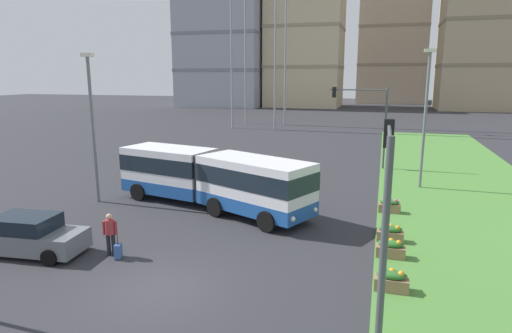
{
  "coord_description": "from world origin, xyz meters",
  "views": [
    {
      "loc": [
        6.88,
        -11.9,
        7.04
      ],
      "look_at": [
        0.35,
        10.18,
        2.2
      ],
      "focal_mm": 30.27,
      "sensor_mm": 36.0,
      "label": 1
    }
  ],
  "objects_px": {
    "flower_planter_2": "(390,233)",
    "apartment_tower_eastcentre": "(494,23)",
    "traffic_light_near_right": "(386,205)",
    "apartment_tower_west": "(223,19)",
    "articulated_bus": "(212,178)",
    "flower_planter_0": "(391,280)",
    "traffic_light_far_right": "(367,113)",
    "streetlight_median": "(425,114)",
    "flower_planter_3": "(389,206)",
    "flower_planter_1": "(391,248)",
    "rolling_suitcase": "(118,251)",
    "streetlight_left": "(92,122)",
    "car_grey_wagon": "(29,236)",
    "pedestrian_crossing": "(110,232)",
    "apartment_tower_centre": "(395,11)"
  },
  "relations": [
    {
      "from": "flower_planter_2",
      "to": "apartment_tower_eastcentre",
      "type": "xyz_separation_m",
      "value": [
        19.89,
        83.7,
        17.26
      ]
    },
    {
      "from": "traffic_light_near_right",
      "to": "apartment_tower_west",
      "type": "distance_m",
      "value": 96.71
    },
    {
      "from": "articulated_bus",
      "to": "flower_planter_0",
      "type": "relative_size",
      "value": 10.79
    },
    {
      "from": "traffic_light_far_right",
      "to": "articulated_bus",
      "type": "bearing_deg",
      "value": -120.03
    },
    {
      "from": "streetlight_median",
      "to": "apartment_tower_eastcentre",
      "type": "height_order",
      "value": "apartment_tower_eastcentre"
    },
    {
      "from": "traffic_light_near_right",
      "to": "apartment_tower_eastcentre",
      "type": "height_order",
      "value": "apartment_tower_eastcentre"
    },
    {
      "from": "flower_planter_3",
      "to": "flower_planter_1",
      "type": "bearing_deg",
      "value": -90.0
    },
    {
      "from": "articulated_bus",
      "to": "traffic_light_near_right",
      "type": "xyz_separation_m",
      "value": [
        8.84,
        -10.78,
        2.41
      ]
    },
    {
      "from": "flower_planter_0",
      "to": "flower_planter_3",
      "type": "height_order",
      "value": "same"
    },
    {
      "from": "streetlight_median",
      "to": "traffic_light_far_right",
      "type": "bearing_deg",
      "value": 124.62
    },
    {
      "from": "rolling_suitcase",
      "to": "apartment_tower_west",
      "type": "distance_m",
      "value": 90.87
    },
    {
      "from": "rolling_suitcase",
      "to": "flower_planter_1",
      "type": "relative_size",
      "value": 0.88
    },
    {
      "from": "flower_planter_0",
      "to": "flower_planter_2",
      "type": "distance_m",
      "value": 4.55
    },
    {
      "from": "flower_planter_3",
      "to": "apartment_tower_eastcentre",
      "type": "xyz_separation_m",
      "value": [
        19.89,
        79.51,
        17.26
      ]
    },
    {
      "from": "flower_planter_0",
      "to": "articulated_bus",
      "type": "bearing_deg",
      "value": 142.46
    },
    {
      "from": "traffic_light_far_right",
      "to": "streetlight_left",
      "type": "distance_m",
      "value": 19.71
    },
    {
      "from": "car_grey_wagon",
      "to": "pedestrian_crossing",
      "type": "relative_size",
      "value": 2.62
    },
    {
      "from": "car_grey_wagon",
      "to": "flower_planter_1",
      "type": "height_order",
      "value": "car_grey_wagon"
    },
    {
      "from": "car_grey_wagon",
      "to": "flower_planter_0",
      "type": "height_order",
      "value": "car_grey_wagon"
    },
    {
      "from": "flower_planter_2",
      "to": "streetlight_left",
      "type": "distance_m",
      "value": 16.57
    },
    {
      "from": "apartment_tower_west",
      "to": "traffic_light_near_right",
      "type": "bearing_deg",
      "value": -67.14
    },
    {
      "from": "car_grey_wagon",
      "to": "apartment_tower_west",
      "type": "xyz_separation_m",
      "value": [
        -23.46,
        84.99,
        19.3
      ]
    },
    {
      "from": "traffic_light_far_right",
      "to": "traffic_light_near_right",
      "type": "bearing_deg",
      "value": -86.66
    },
    {
      "from": "flower_planter_2",
      "to": "flower_planter_3",
      "type": "xyz_separation_m",
      "value": [
        0.0,
        4.18,
        0.0
      ]
    },
    {
      "from": "flower_planter_3",
      "to": "streetlight_median",
      "type": "xyz_separation_m",
      "value": [
        1.9,
        5.93,
        4.34
      ]
    },
    {
      "from": "car_grey_wagon",
      "to": "traffic_light_far_right",
      "type": "relative_size",
      "value": 0.73
    },
    {
      "from": "rolling_suitcase",
      "to": "apartment_tower_centre",
      "type": "xyz_separation_m",
      "value": [
        10.86,
        112.11,
        23.53
      ]
    },
    {
      "from": "traffic_light_near_right",
      "to": "apartment_tower_eastcentre",
      "type": "xyz_separation_m",
      "value": [
        20.29,
        91.93,
        13.62
      ]
    },
    {
      "from": "flower_planter_2",
      "to": "apartment_tower_centre",
      "type": "distance_m",
      "value": 109.87
    },
    {
      "from": "apartment_tower_centre",
      "to": "apartment_tower_eastcentre",
      "type": "distance_m",
      "value": 31.12
    },
    {
      "from": "flower_planter_2",
      "to": "flower_planter_1",
      "type": "bearing_deg",
      "value": -90.0
    },
    {
      "from": "pedestrian_crossing",
      "to": "apartment_tower_west",
      "type": "height_order",
      "value": "apartment_tower_west"
    },
    {
      "from": "pedestrian_crossing",
      "to": "traffic_light_near_right",
      "type": "relative_size",
      "value": 0.3
    },
    {
      "from": "apartment_tower_west",
      "to": "apartment_tower_eastcentre",
      "type": "bearing_deg",
      "value": 4.03
    },
    {
      "from": "flower_planter_1",
      "to": "apartment_tower_centre",
      "type": "height_order",
      "value": "apartment_tower_centre"
    },
    {
      "from": "streetlight_left",
      "to": "flower_planter_1",
      "type": "bearing_deg",
      "value": -12.36
    },
    {
      "from": "flower_planter_2",
      "to": "flower_planter_3",
      "type": "height_order",
      "value": "same"
    },
    {
      "from": "apartment_tower_centre",
      "to": "flower_planter_3",
      "type": "bearing_deg",
      "value": -90.34
    },
    {
      "from": "streetlight_median",
      "to": "flower_planter_3",
      "type": "bearing_deg",
      "value": -107.75
    },
    {
      "from": "car_grey_wagon",
      "to": "streetlight_median",
      "type": "xyz_separation_m",
      "value": [
        15.89,
        15.44,
        4.01
      ]
    },
    {
      "from": "pedestrian_crossing",
      "to": "flower_planter_1",
      "type": "height_order",
      "value": "pedestrian_crossing"
    },
    {
      "from": "flower_planter_3",
      "to": "traffic_light_far_right",
      "type": "distance_m",
      "value": 12.05
    },
    {
      "from": "apartment_tower_centre",
      "to": "apartment_tower_eastcentre",
      "type": "relative_size",
      "value": 1.35
    },
    {
      "from": "apartment_tower_eastcentre",
      "to": "flower_planter_3",
      "type": "bearing_deg",
      "value": -104.04
    },
    {
      "from": "traffic_light_far_right",
      "to": "traffic_light_near_right",
      "type": "height_order",
      "value": "traffic_light_far_right"
    },
    {
      "from": "articulated_bus",
      "to": "traffic_light_far_right",
      "type": "bearing_deg",
      "value": 59.97
    },
    {
      "from": "pedestrian_crossing",
      "to": "flower_planter_1",
      "type": "distance_m",
      "value": 11.09
    },
    {
      "from": "flower_planter_0",
      "to": "traffic_light_far_right",
      "type": "height_order",
      "value": "traffic_light_far_right"
    },
    {
      "from": "flower_planter_3",
      "to": "streetlight_left",
      "type": "xyz_separation_m",
      "value": [
        -15.95,
        -2.43,
        4.14
      ]
    },
    {
      "from": "flower_planter_2",
      "to": "traffic_light_near_right",
      "type": "relative_size",
      "value": 0.19
    }
  ]
}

